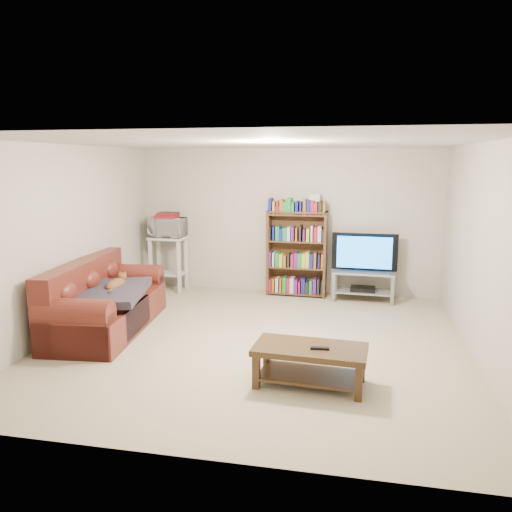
% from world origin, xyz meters
% --- Properties ---
extents(floor, '(5.00, 5.00, 0.00)m').
position_xyz_m(floor, '(0.00, 0.00, 0.00)').
color(floor, '#BDAE8C').
rests_on(floor, ground).
extents(ceiling, '(5.00, 5.00, 0.00)m').
position_xyz_m(ceiling, '(0.00, 0.00, 2.40)').
color(ceiling, white).
rests_on(ceiling, ground).
extents(wall_back, '(5.00, 0.00, 5.00)m').
position_xyz_m(wall_back, '(0.00, 2.50, 1.20)').
color(wall_back, beige).
rests_on(wall_back, ground).
extents(wall_front, '(5.00, 0.00, 5.00)m').
position_xyz_m(wall_front, '(0.00, -2.50, 1.20)').
color(wall_front, beige).
rests_on(wall_front, ground).
extents(wall_left, '(0.00, 5.00, 5.00)m').
position_xyz_m(wall_left, '(-2.50, 0.00, 1.20)').
color(wall_left, beige).
rests_on(wall_left, ground).
extents(wall_right, '(0.00, 5.00, 5.00)m').
position_xyz_m(wall_right, '(2.50, 0.00, 1.20)').
color(wall_right, beige).
rests_on(wall_right, ground).
extents(sofa, '(1.12, 2.22, 0.92)m').
position_xyz_m(sofa, '(-2.10, 0.06, 0.32)').
color(sofa, maroon).
rests_on(sofa, floor).
extents(blanket, '(1.01, 1.20, 0.19)m').
position_xyz_m(blanket, '(-1.90, -0.07, 0.54)').
color(blanket, '#342D39').
rests_on(blanket, sofa).
extents(cat, '(0.29, 0.60, 0.18)m').
position_xyz_m(cat, '(-1.92, 0.13, 0.60)').
color(cat, brown).
rests_on(cat, sofa).
extents(coffee_table, '(1.14, 0.62, 0.40)m').
position_xyz_m(coffee_table, '(0.74, -1.07, 0.28)').
color(coffee_table, '#3B2714').
rests_on(coffee_table, floor).
extents(remote, '(0.18, 0.06, 0.02)m').
position_xyz_m(remote, '(0.84, -1.13, 0.41)').
color(remote, black).
rests_on(remote, coffee_table).
extents(tv_stand, '(0.97, 0.47, 0.48)m').
position_xyz_m(tv_stand, '(1.28, 2.17, 0.32)').
color(tv_stand, '#999EA3').
rests_on(tv_stand, floor).
extents(television, '(1.03, 0.18, 0.59)m').
position_xyz_m(television, '(1.28, 2.17, 0.77)').
color(television, black).
rests_on(television, tv_stand).
extents(dvd_player, '(0.39, 0.28, 0.06)m').
position_xyz_m(dvd_player, '(1.28, 2.17, 0.19)').
color(dvd_player, black).
rests_on(dvd_player, tv_stand).
extents(bookshelf, '(0.98, 0.33, 1.40)m').
position_xyz_m(bookshelf, '(0.20, 2.28, 0.72)').
color(bookshelf, '#4F301B').
rests_on(bookshelf, floor).
extents(shelf_clutter, '(0.72, 0.22, 0.28)m').
position_xyz_m(shelf_clutter, '(0.30, 2.29, 1.50)').
color(shelf_clutter, silver).
rests_on(shelf_clutter, bookshelf).
extents(microwave_stand, '(0.59, 0.43, 0.94)m').
position_xyz_m(microwave_stand, '(-1.98, 2.16, 0.60)').
color(microwave_stand, silver).
rests_on(microwave_stand, floor).
extents(microwave, '(0.58, 0.40, 0.32)m').
position_xyz_m(microwave, '(-1.98, 2.16, 1.10)').
color(microwave, silver).
rests_on(microwave, microwave_stand).
extents(game_boxes, '(0.34, 0.30, 0.05)m').
position_xyz_m(game_boxes, '(-1.98, 2.16, 1.28)').
color(game_boxes, maroon).
rests_on(game_boxes, microwave).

